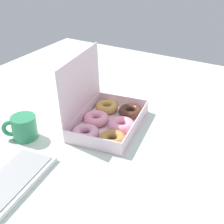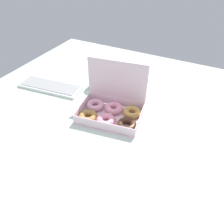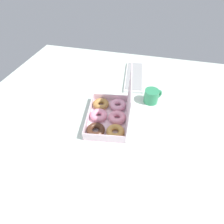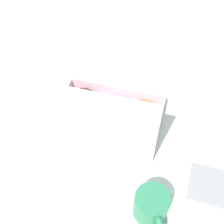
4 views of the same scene
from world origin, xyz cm
name	(u,v)px [view 4 (image 4 of 4)]	position (x,y,z in cm)	size (l,w,h in cm)	color
ground_plane	(109,123)	(0.00, 0.00, -1.00)	(180.00, 180.00, 2.00)	silver
donut_box	(108,119)	(-0.62, 1.65, 3.53)	(37.69, 28.92, 28.63)	white
coffee_mug	(152,206)	(-23.34, 24.45, 4.66)	(10.54, 11.81, 9.08)	#2D8457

